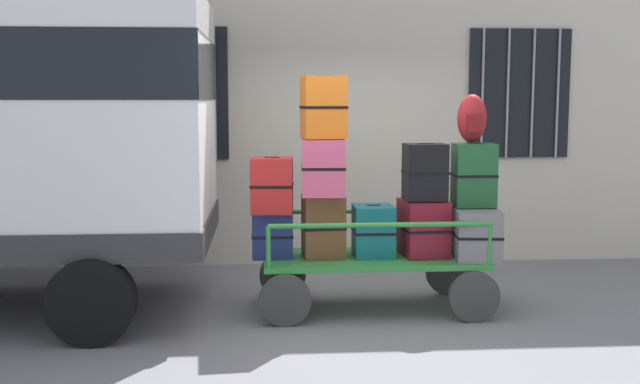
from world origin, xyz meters
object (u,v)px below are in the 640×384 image
backpack (472,119)px  suitcase_center_bottom (373,231)px  suitcase_midleft_middle (323,166)px  suitcase_right_middle (474,175)px  suitcase_midright_bottom (423,228)px  luggage_cart (373,268)px  suitcase_left_middle (272,185)px  suitcase_midleft_bottom (323,227)px  suitcase_left_bottom (272,235)px  suitcase_midright_middle (425,172)px  suitcase_right_bottom (473,231)px  suitcase_midleft_top (323,107)px

backpack → suitcase_center_bottom: bearing=-177.8°
suitcase_midleft_middle → suitcase_right_middle: suitcase_midleft_middle is taller
suitcase_midleft_middle → suitcase_midright_bottom: (0.93, -0.02, -0.57)m
luggage_cart → suitcase_left_middle: size_ratio=4.18×
suitcase_midleft_bottom → suitcase_midright_bottom: bearing=2.0°
suitcase_left_bottom → suitcase_midleft_bottom: (0.46, -0.03, 0.08)m
suitcase_left_bottom → suitcase_left_middle: size_ratio=0.84×
suitcase_left_bottom → suitcase_midleft_middle: suitcase_midleft_middle is taller
suitcase_midright_middle → suitcase_right_bottom: bearing=0.9°
suitcase_right_middle → suitcase_midleft_middle: bearing=178.6°
luggage_cart → suitcase_center_bottom: size_ratio=4.41×
suitcase_midleft_bottom → backpack: bearing=2.8°
luggage_cart → suitcase_midleft_middle: suitcase_midleft_middle is taller
suitcase_left_bottom → suitcase_right_middle: size_ratio=0.72×
suitcase_left_bottom → suitcase_midright_middle: 1.50m
suitcase_midright_bottom → suitcase_right_middle: suitcase_right_middle is taller
suitcase_midleft_bottom → suitcase_midleft_top: size_ratio=1.03×
suitcase_midleft_bottom → suitcase_right_bottom: bearing=-0.4°
suitcase_center_bottom → suitcase_midright_bottom: (0.46, 0.00, 0.02)m
suitcase_midright_middle → suitcase_right_middle: (0.46, 0.04, -0.03)m
suitcase_left_middle → suitcase_right_bottom: size_ratio=0.61×
suitcase_midright_bottom → suitcase_midright_middle: bearing=-90.0°
backpack → suitcase_midleft_bottom: bearing=-177.2°
suitcase_midright_middle → suitcase_right_middle: 0.47m
luggage_cart → backpack: 1.65m
suitcase_center_bottom → suitcase_right_bottom: 0.93m
luggage_cart → suitcase_midleft_top: size_ratio=3.75×
suitcase_midright_middle → backpack: 0.66m
suitcase_right_bottom → suitcase_midleft_top: bearing=179.3°
suitcase_left_middle → luggage_cart: bearing=1.5°
suitcase_left_middle → suitcase_center_bottom: suitcase_left_middle is taller
suitcase_midright_bottom → suitcase_right_bottom: suitcase_midright_bottom is taller
suitcase_midleft_bottom → backpack: size_ratio=1.31×
luggage_cart → backpack: backpack is taller
suitcase_left_middle → suitcase_right_bottom: (1.85, -0.01, -0.45)m
suitcase_left_middle → suitcase_midright_bottom: suitcase_left_middle is taller
suitcase_right_middle → suitcase_right_bottom: bearing=-90.0°
suitcase_midleft_top → suitcase_right_bottom: 1.80m
suitcase_left_bottom → suitcase_midright_middle: bearing=-1.8°
suitcase_midleft_top → suitcase_right_bottom: suitcase_midleft_top is taller
suitcase_midleft_middle → backpack: backpack is taller
suitcase_right_middle → luggage_cart: bearing=-180.0°
suitcase_right_bottom → backpack: bearing=103.2°
suitcase_midleft_middle → suitcase_midright_bottom: size_ratio=1.15×
suitcase_left_middle → suitcase_right_bottom: 1.90m
suitcase_left_middle → backpack: 1.93m
luggage_cart → suitcase_right_bottom: (0.93, -0.03, 0.34)m
suitcase_left_middle → suitcase_midleft_top: 0.84m
suitcase_left_bottom → suitcase_midright_bottom: bearing=0.2°
suitcase_right_middle → suitcase_midright_bottom: bearing=178.8°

